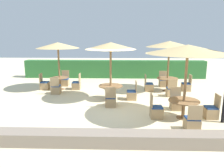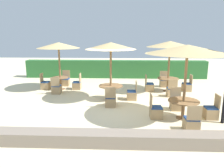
# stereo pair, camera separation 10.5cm
# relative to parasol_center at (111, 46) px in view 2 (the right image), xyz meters

# --- Properties ---
(ground_plane) EXTENTS (40.00, 40.00, 0.00)m
(ground_plane) POSITION_rel_parasol_center_xyz_m (0.08, -1.10, -2.57)
(ground_plane) COLOR beige
(hedge_row) EXTENTS (13.00, 0.70, 1.26)m
(hedge_row) POSITION_rel_parasol_center_xyz_m (0.08, 5.57, -1.94)
(hedge_row) COLOR #2D6B33
(hedge_row) RESTS_ON ground_plane
(stone_border) EXTENTS (10.00, 0.56, 0.39)m
(stone_border) POSITION_rel_parasol_center_xyz_m (0.08, -4.44, -2.38)
(stone_border) COLOR gray
(stone_border) RESTS_ON ground_plane
(parasol_center) EXTENTS (2.37, 2.37, 2.75)m
(parasol_center) POSITION_rel_parasol_center_xyz_m (0.00, 0.00, 0.00)
(parasol_center) COLOR olive
(parasol_center) RESTS_ON ground_plane
(round_table_center) EXTENTS (1.16, 1.16, 0.71)m
(round_table_center) POSITION_rel_parasol_center_xyz_m (0.00, -0.00, -2.00)
(round_table_center) COLOR olive
(round_table_center) RESTS_ON ground_plane
(patio_chair_center_east) EXTENTS (0.46, 0.46, 0.93)m
(patio_chair_center_east) POSITION_rel_parasol_center_xyz_m (1.03, 0.05, -2.31)
(patio_chair_center_east) COLOR tan
(patio_chair_center_east) RESTS_ON ground_plane
(patio_chair_center_south) EXTENTS (0.46, 0.46, 0.93)m
(patio_chair_center_south) POSITION_rel_parasol_center_xyz_m (0.04, -1.04, -2.31)
(patio_chair_center_south) COLOR tan
(patio_chair_center_south) RESTS_ON ground_plane
(parasol_front_right) EXTENTS (2.98, 2.98, 2.76)m
(parasol_front_right) POSITION_rel_parasol_center_xyz_m (2.83, -2.30, 0.01)
(parasol_front_right) COLOR olive
(parasol_front_right) RESTS_ON ground_plane
(round_table_front_right) EXTENTS (1.14, 1.14, 0.71)m
(round_table_front_right) POSITION_rel_parasol_center_xyz_m (2.83, -2.30, -2.01)
(round_table_front_right) COLOR olive
(round_table_front_right) RESTS_ON ground_plane
(patio_chair_front_right_west) EXTENTS (0.46, 0.46, 0.93)m
(patio_chair_front_right_west) POSITION_rel_parasol_center_xyz_m (1.81, -2.28, -2.31)
(patio_chair_front_right_west) COLOR tan
(patio_chair_front_right_west) RESTS_ON ground_plane
(patio_chair_front_right_east) EXTENTS (0.46, 0.46, 0.93)m
(patio_chair_front_right_east) POSITION_rel_parasol_center_xyz_m (3.89, -2.26, -2.31)
(patio_chair_front_right_east) COLOR tan
(patio_chair_front_right_east) RESTS_ON ground_plane
(patio_chair_front_right_north) EXTENTS (0.46, 0.46, 0.93)m
(patio_chair_front_right_north) POSITION_rel_parasol_center_xyz_m (2.81, -1.30, -2.31)
(patio_chair_front_right_north) COLOR tan
(patio_chair_front_right_north) RESTS_ON ground_plane
(patio_chair_front_right_south) EXTENTS (0.46, 0.46, 0.93)m
(patio_chair_front_right_south) POSITION_rel_parasol_center_xyz_m (2.81, -3.39, -2.31)
(patio_chair_front_right_south) COLOR tan
(patio_chair_front_right_south) RESTS_ON ground_plane
(parasol_back_right) EXTENTS (2.53, 2.53, 2.76)m
(parasol_back_right) POSITION_rel_parasol_center_xyz_m (3.10, 1.79, 0.01)
(parasol_back_right) COLOR olive
(parasol_back_right) RESTS_ON ground_plane
(round_table_back_right) EXTENTS (1.16, 1.16, 0.74)m
(round_table_back_right) POSITION_rel_parasol_center_xyz_m (3.10, 1.79, -1.98)
(round_table_back_right) COLOR olive
(round_table_back_right) RESTS_ON ground_plane
(patio_chair_back_right_north) EXTENTS (0.46, 0.46, 0.93)m
(patio_chair_back_right_north) POSITION_rel_parasol_center_xyz_m (3.08, 2.85, -2.31)
(patio_chair_back_right_north) COLOR tan
(patio_chair_back_right_north) RESTS_ON ground_plane
(patio_chair_back_right_west) EXTENTS (0.46, 0.46, 0.93)m
(patio_chair_back_right_west) POSITION_rel_parasol_center_xyz_m (2.06, 1.77, -2.31)
(patio_chair_back_right_west) COLOR tan
(patio_chair_back_right_west) RESTS_ON ground_plane
(patio_chair_back_right_south) EXTENTS (0.46, 0.46, 0.93)m
(patio_chair_back_right_south) POSITION_rel_parasol_center_xyz_m (3.07, 0.71, -2.31)
(patio_chair_back_right_south) COLOR tan
(patio_chair_back_right_south) RESTS_ON ground_plane
(patio_chair_back_right_east) EXTENTS (0.46, 0.46, 0.93)m
(patio_chair_back_right_east) POSITION_rel_parasol_center_xyz_m (4.18, 1.85, -2.31)
(patio_chair_back_right_east) COLOR tan
(patio_chair_back_right_east) RESTS_ON ground_plane
(parasol_back_left) EXTENTS (2.38, 2.38, 2.68)m
(parasol_back_left) POSITION_rel_parasol_center_xyz_m (-2.99, 1.94, -0.07)
(parasol_back_left) COLOR olive
(parasol_back_left) RESTS_ON ground_plane
(round_table_back_left) EXTENTS (0.95, 0.95, 0.71)m
(round_table_back_left) POSITION_rel_parasol_center_xyz_m (-2.99, 1.94, -2.04)
(round_table_back_left) COLOR olive
(round_table_back_left) RESTS_ON ground_plane
(patio_chair_back_left_south) EXTENTS (0.46, 0.46, 0.93)m
(patio_chair_back_left_south) POSITION_rel_parasol_center_xyz_m (-2.95, 1.00, -2.31)
(patio_chair_back_left_south) COLOR tan
(patio_chair_back_left_south) RESTS_ON ground_plane
(patio_chair_back_left_east) EXTENTS (0.46, 0.46, 0.93)m
(patio_chair_back_left_east) POSITION_rel_parasol_center_xyz_m (-2.04, 1.99, -2.31)
(patio_chair_back_left_east) COLOR tan
(patio_chair_back_left_east) RESTS_ON ground_plane
(patio_chair_back_left_north) EXTENTS (0.46, 0.46, 0.93)m
(patio_chair_back_left_north) POSITION_rel_parasol_center_xyz_m (-2.93, 2.89, -2.31)
(patio_chair_back_left_north) COLOR tan
(patio_chair_back_left_north) RESTS_ON ground_plane
(patio_chair_back_left_west) EXTENTS (0.46, 0.46, 0.93)m
(patio_chair_back_left_west) POSITION_rel_parasol_center_xyz_m (-3.89, 1.95, -2.31)
(patio_chair_back_left_west) COLOR tan
(patio_chair_back_left_west) RESTS_ON ground_plane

